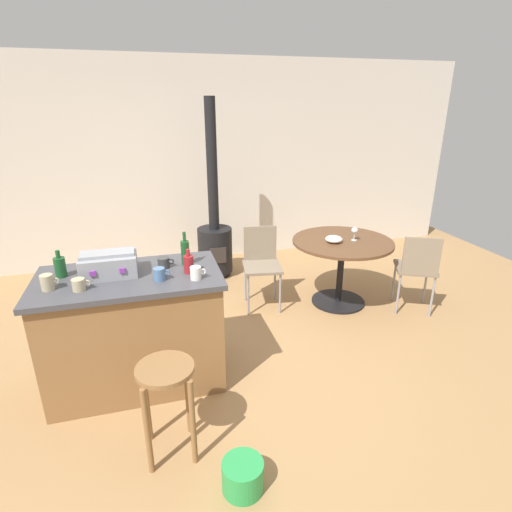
{
  "coord_description": "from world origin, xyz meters",
  "views": [
    {
      "loc": [
        -0.59,
        -2.87,
        2.12
      ],
      "look_at": [
        0.33,
        0.47,
        0.81
      ],
      "focal_mm": 28.29,
      "sensor_mm": 36.0,
      "label": 1
    }
  ],
  "objects_px": {
    "kitchen_island": "(135,330)",
    "serving_bowl": "(334,239)",
    "bottle_0": "(185,252)",
    "folding_chair_near": "(417,267)",
    "dining_table": "(342,255)",
    "wood_stove": "(215,237)",
    "folding_chair_far": "(261,261)",
    "cup_1": "(160,274)",
    "wooden_stool": "(167,389)",
    "toolbox": "(109,264)",
    "cup_2": "(47,282)",
    "bottle_2": "(189,264)",
    "bottle_1": "(60,267)",
    "cup_0": "(79,285)",
    "cup_4": "(196,273)",
    "wine_glass": "(355,231)",
    "plastic_bucket": "(243,476)",
    "cup_3": "(164,263)"
  },
  "relations": [
    {
      "from": "kitchen_island",
      "to": "cup_4",
      "type": "bearing_deg",
      "value": -22.72
    },
    {
      "from": "wooden_stool",
      "to": "folding_chair_near",
      "type": "height_order",
      "value": "folding_chair_near"
    },
    {
      "from": "cup_0",
      "to": "serving_bowl",
      "type": "relative_size",
      "value": 0.68
    },
    {
      "from": "folding_chair_near",
      "to": "cup_4",
      "type": "distance_m",
      "value": 2.49
    },
    {
      "from": "wood_stove",
      "to": "cup_3",
      "type": "distance_m",
      "value": 2.08
    },
    {
      "from": "cup_3",
      "to": "plastic_bucket",
      "type": "relative_size",
      "value": 0.51
    },
    {
      "from": "bottle_0",
      "to": "plastic_bucket",
      "type": "xyz_separation_m",
      "value": [
        0.13,
        -1.3,
        -0.94
      ]
    },
    {
      "from": "toolbox",
      "to": "wood_stove",
      "type": "bearing_deg",
      "value": 60.13
    },
    {
      "from": "kitchen_island",
      "to": "dining_table",
      "type": "height_order",
      "value": "kitchen_island"
    },
    {
      "from": "dining_table",
      "to": "cup_2",
      "type": "relative_size",
      "value": 8.99
    },
    {
      "from": "dining_table",
      "to": "wood_stove",
      "type": "relative_size",
      "value": 0.49
    },
    {
      "from": "bottle_1",
      "to": "bottle_2",
      "type": "xyz_separation_m",
      "value": [
        0.91,
        -0.18,
        -0.01
      ]
    },
    {
      "from": "kitchen_island",
      "to": "cup_0",
      "type": "height_order",
      "value": "cup_0"
    },
    {
      "from": "cup_1",
      "to": "wine_glass",
      "type": "bearing_deg",
      "value": 24.54
    },
    {
      "from": "bottle_2",
      "to": "cup_3",
      "type": "distance_m",
      "value": 0.23
    },
    {
      "from": "wooden_stool",
      "to": "bottle_2",
      "type": "xyz_separation_m",
      "value": [
        0.25,
        0.73,
        0.52
      ]
    },
    {
      "from": "cup_3",
      "to": "wine_glass",
      "type": "bearing_deg",
      "value": 19.31
    },
    {
      "from": "kitchen_island",
      "to": "folding_chair_far",
      "type": "distance_m",
      "value": 1.68
    },
    {
      "from": "kitchen_island",
      "to": "serving_bowl",
      "type": "bearing_deg",
      "value": 21.12
    },
    {
      "from": "cup_1",
      "to": "toolbox",
      "type": "bearing_deg",
      "value": 150.14
    },
    {
      "from": "kitchen_island",
      "to": "serving_bowl",
      "type": "height_order",
      "value": "kitchen_island"
    },
    {
      "from": "folding_chair_far",
      "to": "cup_1",
      "type": "distance_m",
      "value": 1.68
    },
    {
      "from": "bottle_1",
      "to": "cup_0",
      "type": "height_order",
      "value": "bottle_1"
    },
    {
      "from": "folding_chair_far",
      "to": "cup_2",
      "type": "bearing_deg",
      "value": -148.41
    },
    {
      "from": "folding_chair_far",
      "to": "cup_3",
      "type": "height_order",
      "value": "cup_3"
    },
    {
      "from": "wooden_stool",
      "to": "toolbox",
      "type": "relative_size",
      "value": 1.62
    },
    {
      "from": "folding_chair_far",
      "to": "bottle_2",
      "type": "bearing_deg",
      "value": -129.06
    },
    {
      "from": "cup_2",
      "to": "folding_chair_near",
      "type": "bearing_deg",
      "value": 8.93
    },
    {
      "from": "bottle_0",
      "to": "folding_chair_near",
      "type": "bearing_deg",
      "value": 7.35
    },
    {
      "from": "cup_1",
      "to": "plastic_bucket",
      "type": "bearing_deg",
      "value": -71.54
    },
    {
      "from": "dining_table",
      "to": "bottle_0",
      "type": "bearing_deg",
      "value": -157.7
    },
    {
      "from": "cup_2",
      "to": "serving_bowl",
      "type": "distance_m",
      "value": 2.73
    },
    {
      "from": "cup_0",
      "to": "plastic_bucket",
      "type": "distance_m",
      "value": 1.61
    },
    {
      "from": "wooden_stool",
      "to": "folding_chair_near",
      "type": "xyz_separation_m",
      "value": [
        2.66,
        1.22,
        0.04
      ]
    },
    {
      "from": "wooden_stool",
      "to": "toolbox",
      "type": "bearing_deg",
      "value": 110.74
    },
    {
      "from": "folding_chair_far",
      "to": "cup_1",
      "type": "bearing_deg",
      "value": -133.14
    },
    {
      "from": "kitchen_island",
      "to": "bottle_1",
      "type": "relative_size",
      "value": 6.63
    },
    {
      "from": "dining_table",
      "to": "folding_chair_far",
      "type": "height_order",
      "value": "folding_chair_far"
    },
    {
      "from": "cup_2",
      "to": "bottle_1",
      "type": "bearing_deg",
      "value": 77.49
    },
    {
      "from": "wine_glass",
      "to": "plastic_bucket",
      "type": "distance_m",
      "value": 2.74
    },
    {
      "from": "cup_2",
      "to": "cup_3",
      "type": "xyz_separation_m",
      "value": [
        0.78,
        0.19,
        -0.01
      ]
    },
    {
      "from": "bottle_0",
      "to": "cup_1",
      "type": "distance_m",
      "value": 0.34
    },
    {
      "from": "bottle_2",
      "to": "cup_1",
      "type": "relative_size",
      "value": 1.57
    },
    {
      "from": "bottle_1",
      "to": "wine_glass",
      "type": "bearing_deg",
      "value": 13.91
    },
    {
      "from": "kitchen_island",
      "to": "wine_glass",
      "type": "bearing_deg",
      "value": 19.1
    },
    {
      "from": "kitchen_island",
      "to": "serving_bowl",
      "type": "relative_size",
      "value": 7.49
    },
    {
      "from": "cup_4",
      "to": "wood_stove",
      "type": "bearing_deg",
      "value": 76.96
    },
    {
      "from": "dining_table",
      "to": "wood_stove",
      "type": "bearing_deg",
      "value": 135.88
    },
    {
      "from": "kitchen_island",
      "to": "bottle_0",
      "type": "height_order",
      "value": "bottle_0"
    },
    {
      "from": "dining_table",
      "to": "cup_0",
      "type": "bearing_deg",
      "value": -158.22
    }
  ]
}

